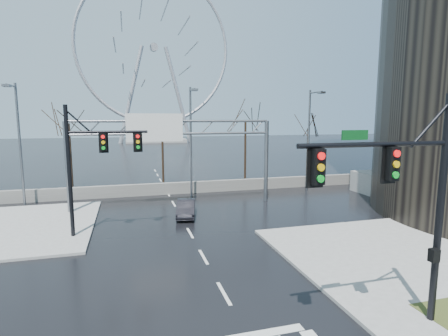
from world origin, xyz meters
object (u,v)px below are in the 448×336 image
object	(u,v)px
signal_mast_near	(410,191)
car	(186,208)
signal_mast_far	(89,159)
ferris_wheel	(154,54)
sign_gantry	(169,144)

from	to	relation	value
signal_mast_near	car	xyz separation A→B (m)	(-4.75, 15.93, -4.26)
signal_mast_near	signal_mast_far	xyz separation A→B (m)	(-11.01, 13.00, -0.04)
ferris_wheel	car	xyz separation A→B (m)	(-4.61, -83.11, -25.52)
signal_mast_far	ferris_wheel	world-z (taller)	ferris_wheel
sign_gantry	ferris_wheel	size ratio (longest dim) A/B	0.32
signal_mast_near	car	size ratio (longest dim) A/B	2.15
ferris_wheel	car	distance (m)	87.06
sign_gantry	ferris_wheel	xyz separation A→B (m)	(5.38, 80.04, 20.95)
signal_mast_near	car	world-z (taller)	signal_mast_near
signal_mast_far	ferris_wheel	distance (m)	89.30
ferris_wheel	signal_mast_near	bearing A→B (deg)	-89.92
sign_gantry	car	xyz separation A→B (m)	(0.76, -3.07, -4.57)
signal_mast_near	ferris_wheel	bearing A→B (deg)	90.08
signal_mast_far	signal_mast_near	bearing A→B (deg)	-49.74
signal_mast_near	ferris_wheel	world-z (taller)	ferris_wheel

